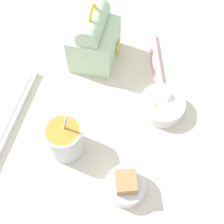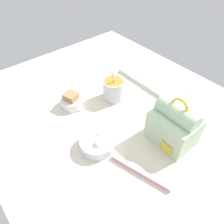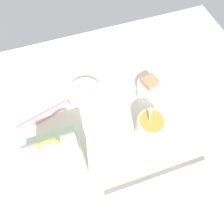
{
  "view_description": "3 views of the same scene",
  "coord_description": "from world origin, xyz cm",
  "views": [
    {
      "loc": [
        -45.03,
        -14.75,
        82.05
      ],
      "look_at": [
        0.69,
        -4.05,
        7.0
      ],
      "focal_mm": 50.0,
      "sensor_mm": 36.0,
      "label": 1
    },
    {
      "loc": [
        51.58,
        -46.73,
        71.33
      ],
      "look_at": [
        0.69,
        -4.05,
        7.0
      ],
      "focal_mm": 35.0,
      "sensor_mm": 36.0,
      "label": 2
    },
    {
      "loc": [
        13.46,
        33.9,
        80.57
      ],
      "look_at": [
        0.69,
        -4.05,
        7.0
      ],
      "focal_mm": 35.0,
      "sensor_mm": 36.0,
      "label": 3
    }
  ],
  "objects": [
    {
      "name": "chopstick_case",
      "position": [
        26.96,
        -12.78,
        2.8
      ],
      "size": [
        23.21,
        8.59,
        1.6
      ],
      "color": "pink",
      "rests_on": "desk_surface"
    },
    {
      "name": "desk_surface",
      "position": [
        0.0,
        0.0,
        1.0
      ],
      "size": [
        140.0,
        110.0,
        2.0
      ],
      "color": "beige",
      "rests_on": "ground"
    },
    {
      "name": "keyboard",
      "position": [
        -6.66,
        30.68,
        3.02
      ],
      "size": [
        38.74,
        14.52,
        2.1
      ],
      "color": "silver",
      "rests_on": "desk_surface"
    },
    {
      "name": "soup_cup",
      "position": [
        -10.58,
        6.4,
        7.25
      ],
      "size": [
        10.21,
        10.21,
        16.76
      ],
      "color": "silver",
      "rests_on": "desk_surface"
    },
    {
      "name": "bento_bowl_snacks",
      "position": [
        8.05,
        -17.61,
        4.27
      ],
      "size": [
        13.58,
        13.58,
        5.8
      ],
      "color": "silver",
      "rests_on": "desk_surface"
    },
    {
      "name": "lunch_bag",
      "position": [
        23.97,
        7.21,
        10.26
      ],
      "size": [
        17.04,
        14.04,
        21.36
      ],
      "color": "#B7D6AD",
      "rests_on": "desk_surface"
    },
    {
      "name": "bento_bowl_sandwich",
      "position": [
        -18.67,
        -12.17,
        4.6
      ],
      "size": [
        10.44,
        10.44,
        6.96
      ],
      "color": "silver",
      "rests_on": "desk_surface"
    }
  ]
}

